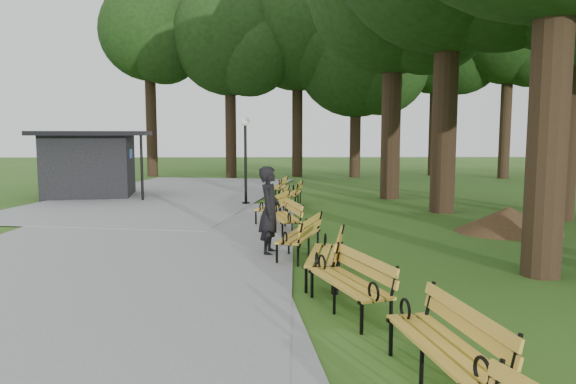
{
  "coord_description": "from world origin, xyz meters",
  "views": [
    {
      "loc": [
        -0.39,
        -8.14,
        2.6
      ],
      "look_at": [
        -0.11,
        5.29,
        1.1
      ],
      "focal_mm": 32.59,
      "sensor_mm": 36.0,
      "label": 1
    }
  ],
  "objects_px": {
    "bench_7": "(277,200)",
    "kiosk": "(90,164)",
    "bench_2": "(348,283)",
    "bench_8": "(292,193)",
    "dirt_mound": "(509,219)",
    "bench_6": "(272,207)",
    "bench_5": "(284,217)",
    "bench_9": "(278,188)",
    "bench_4": "(299,236)",
    "lamp_post": "(245,142)",
    "bench_3": "(324,256)",
    "person": "(270,211)",
    "bench_1": "(442,346)"
  },
  "relations": [
    {
      "from": "bench_7",
      "to": "kiosk",
      "type": "bearing_deg",
      "value": -113.57
    },
    {
      "from": "bench_2",
      "to": "bench_8",
      "type": "xyz_separation_m",
      "value": [
        -0.49,
        11.47,
        0.0
      ]
    },
    {
      "from": "dirt_mound",
      "to": "bench_6",
      "type": "distance_m",
      "value": 6.56
    },
    {
      "from": "dirt_mound",
      "to": "bench_5",
      "type": "relative_size",
      "value": 1.23
    },
    {
      "from": "dirt_mound",
      "to": "bench_8",
      "type": "distance_m",
      "value": 7.72
    },
    {
      "from": "bench_2",
      "to": "bench_9",
      "type": "xyz_separation_m",
      "value": [
        -1.02,
        13.56,
        0.0
      ]
    },
    {
      "from": "bench_4",
      "to": "bench_7",
      "type": "xyz_separation_m",
      "value": [
        -0.46,
        5.99,
        0.0
      ]
    },
    {
      "from": "kiosk",
      "to": "bench_4",
      "type": "relative_size",
      "value": 2.27
    },
    {
      "from": "lamp_post",
      "to": "bench_7",
      "type": "distance_m",
      "value": 3.09
    },
    {
      "from": "bench_2",
      "to": "dirt_mound",
      "type": "bearing_deg",
      "value": 120.96
    },
    {
      "from": "bench_5",
      "to": "bench_3",
      "type": "bearing_deg",
      "value": -3.19
    },
    {
      "from": "bench_4",
      "to": "bench_5",
      "type": "height_order",
      "value": "same"
    },
    {
      "from": "person",
      "to": "bench_8",
      "type": "height_order",
      "value": "person"
    },
    {
      "from": "person",
      "to": "dirt_mound",
      "type": "xyz_separation_m",
      "value": [
        6.3,
        2.43,
        -0.62
      ]
    },
    {
      "from": "dirt_mound",
      "to": "bench_1",
      "type": "bearing_deg",
      "value": -117.83
    },
    {
      "from": "dirt_mound",
      "to": "bench_2",
      "type": "distance_m",
      "value": 8.0
    },
    {
      "from": "bench_1",
      "to": "bench_5",
      "type": "xyz_separation_m",
      "value": [
        -1.52,
        8.32,
        0.0
      ]
    },
    {
      "from": "bench_4",
      "to": "bench_9",
      "type": "bearing_deg",
      "value": -159.36
    },
    {
      "from": "bench_9",
      "to": "bench_4",
      "type": "bearing_deg",
      "value": 12.09
    },
    {
      "from": "bench_4",
      "to": "bench_7",
      "type": "relative_size",
      "value": 1.0
    },
    {
      "from": "person",
      "to": "bench_5",
      "type": "xyz_separation_m",
      "value": [
        0.34,
        2.33,
        -0.52
      ]
    },
    {
      "from": "bench_5",
      "to": "bench_8",
      "type": "xyz_separation_m",
      "value": [
        0.36,
        5.42,
        0.0
      ]
    },
    {
      "from": "bench_3",
      "to": "dirt_mound",
      "type": "bearing_deg",
      "value": 140.08
    },
    {
      "from": "bench_6",
      "to": "bench_7",
      "type": "distance_m",
      "value": 1.5
    },
    {
      "from": "person",
      "to": "bench_1",
      "type": "height_order",
      "value": "person"
    },
    {
      "from": "person",
      "to": "bench_4",
      "type": "xyz_separation_m",
      "value": [
        0.62,
        -0.2,
        -0.52
      ]
    },
    {
      "from": "bench_6",
      "to": "bench_8",
      "type": "xyz_separation_m",
      "value": [
        0.69,
        3.45,
        0.0
      ]
    },
    {
      "from": "lamp_post",
      "to": "bench_4",
      "type": "xyz_separation_m",
      "value": [
        1.61,
        -8.16,
        -1.86
      ]
    },
    {
      "from": "bench_4",
      "to": "bench_6",
      "type": "distance_m",
      "value": 4.54
    },
    {
      "from": "bench_1",
      "to": "bench_7",
      "type": "relative_size",
      "value": 1.0
    },
    {
      "from": "person",
      "to": "bench_7",
      "type": "distance_m",
      "value": 5.81
    },
    {
      "from": "bench_2",
      "to": "bench_6",
      "type": "relative_size",
      "value": 1.0
    },
    {
      "from": "bench_7",
      "to": "bench_1",
      "type": "bearing_deg",
      "value": 16.19
    },
    {
      "from": "lamp_post",
      "to": "bench_8",
      "type": "xyz_separation_m",
      "value": [
        1.69,
        -0.21,
        -1.86
      ]
    },
    {
      "from": "kiosk",
      "to": "person",
      "type": "bearing_deg",
      "value": -63.27
    },
    {
      "from": "bench_5",
      "to": "bench_6",
      "type": "bearing_deg",
      "value": 177.46
    },
    {
      "from": "bench_6",
      "to": "bench_7",
      "type": "relative_size",
      "value": 1.0
    },
    {
      "from": "person",
      "to": "kiosk",
      "type": "xyz_separation_m",
      "value": [
        -7.55,
        10.53,
        0.4
      ]
    },
    {
      "from": "dirt_mound",
      "to": "bench_8",
      "type": "relative_size",
      "value": 1.23
    },
    {
      "from": "bench_4",
      "to": "person",
      "type": "bearing_deg",
      "value": -90.0
    },
    {
      "from": "bench_5",
      "to": "bench_6",
      "type": "distance_m",
      "value": 1.99
    },
    {
      "from": "bench_5",
      "to": "bench_9",
      "type": "distance_m",
      "value": 7.51
    },
    {
      "from": "lamp_post",
      "to": "bench_2",
      "type": "xyz_separation_m",
      "value": [
        2.18,
        -11.68,
        -1.86
      ]
    },
    {
      "from": "dirt_mound",
      "to": "person",
      "type": "bearing_deg",
      "value": -158.88
    },
    {
      "from": "kiosk",
      "to": "bench_5",
      "type": "xyz_separation_m",
      "value": [
        7.89,
        -8.2,
        -0.91
      ]
    },
    {
      "from": "bench_2",
      "to": "bench_8",
      "type": "bearing_deg",
      "value": 163.12
    },
    {
      "from": "bench_8",
      "to": "bench_4",
      "type": "bearing_deg",
      "value": 8.26
    },
    {
      "from": "bench_1",
      "to": "bench_2",
      "type": "distance_m",
      "value": 2.37
    },
    {
      "from": "dirt_mound",
      "to": "bench_6",
      "type": "height_order",
      "value": "bench_6"
    },
    {
      "from": "bench_3",
      "to": "bench_5",
      "type": "xyz_separation_m",
      "value": [
        -0.66,
        4.33,
        0.0
      ]
    }
  ]
}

